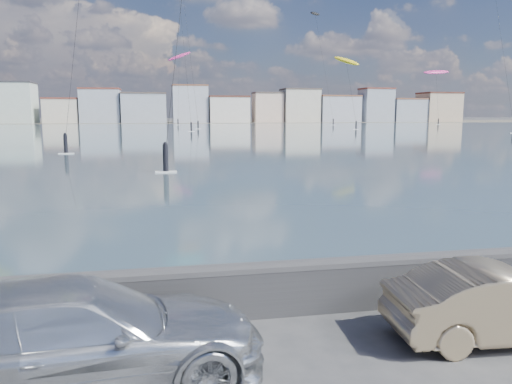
% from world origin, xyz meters
% --- Properties ---
extents(bay_water, '(500.00, 177.00, 0.00)m').
position_xyz_m(bay_water, '(0.00, 91.50, 0.01)').
color(bay_water, '#3B5962').
rests_on(bay_water, ground).
extents(far_shore_strip, '(500.00, 60.00, 0.00)m').
position_xyz_m(far_shore_strip, '(0.00, 200.00, 0.01)').
color(far_shore_strip, '#4C473D').
rests_on(far_shore_strip, ground).
extents(seawall, '(400.00, 0.36, 1.08)m').
position_xyz_m(seawall, '(0.00, 2.70, 0.58)').
color(seawall, '#28282B').
rests_on(seawall, ground).
extents(far_buildings, '(240.79, 13.26, 14.60)m').
position_xyz_m(far_buildings, '(1.31, 186.00, 6.03)').
color(far_buildings, beige).
rests_on(far_buildings, ground).
extents(car_silver, '(5.55, 2.80, 1.55)m').
position_xyz_m(car_silver, '(-2.19, 0.71, 0.77)').
color(car_silver, silver).
rests_on(car_silver, ground).
extents(car_champagne, '(3.99, 1.61, 1.29)m').
position_xyz_m(car_champagne, '(4.70, 0.95, 0.64)').
color(car_champagne, tan).
rests_on(car_champagne, ground).
extents(kitesurfer_0, '(7.59, 8.84, 23.49)m').
position_xyz_m(kitesurfer_0, '(6.11, 158.10, 21.00)').
color(kitesurfer_0, '#E5338C').
rests_on(kitesurfer_0, ground).
extents(kitesurfer_9, '(5.82, 19.21, 18.59)m').
position_xyz_m(kitesurfer_9, '(45.83, 115.79, 16.53)').
color(kitesurfer_9, yellow).
rests_on(kitesurfer_9, ground).
extents(kitesurfer_10, '(7.37, 15.20, 36.37)m').
position_xyz_m(kitesurfer_10, '(48.83, 151.69, 34.36)').
color(kitesurfer_10, black).
rests_on(kitesurfer_10, ground).
extents(kitesurfer_13, '(10.07, 9.18, 18.14)m').
position_xyz_m(kitesurfer_13, '(88.84, 146.67, 16.73)').
color(kitesurfer_13, '#E5338C').
rests_on(kitesurfer_13, ground).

